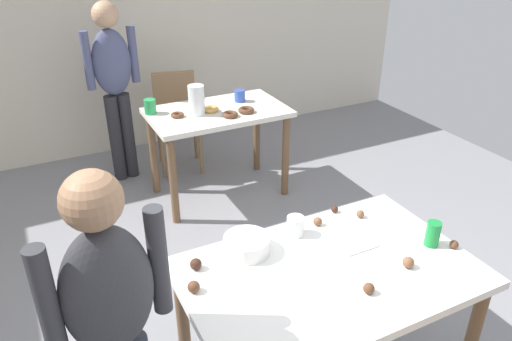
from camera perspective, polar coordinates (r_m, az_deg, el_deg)
The scene contains 25 objects.
wall_back at distance 4.88m, azimuth -16.22°, elevation 16.95°, with size 6.40×0.10×2.60m, color beige.
dining_table_near at distance 2.24m, azimuth 8.43°, elevation -13.24°, with size 1.27×0.81×0.75m.
dining_table_far at distance 3.94m, azimuth -4.45°, elevation 5.40°, with size 1.08×0.65×0.75m.
chair_far_table at distance 4.55m, azimuth -9.21°, elevation 6.39°, with size 0.47×0.47×0.87m.
person_girl_near at distance 1.86m, azimuth -16.29°, elevation -16.31°, with size 0.46×0.25×1.44m.
person_adult_far at distance 4.28m, azimuth -16.22°, elevation 10.30°, with size 0.46×0.24×1.53m.
mixing_bowl at distance 2.24m, azimuth -1.09°, elevation -8.63°, with size 0.21×0.21×0.08m, color white.
soda_can at distance 2.41m, azimuth 19.88°, elevation -6.94°, with size 0.07×0.07×0.12m, color #198438.
fork_near at distance 2.32m, azimuth 12.43°, elevation -9.06°, with size 0.17×0.02×0.01m, color silver.
cup_near_0 at distance 2.35m, azimuth 4.60°, elevation -6.46°, with size 0.08×0.08×0.10m, color white.
cake_ball_0 at distance 2.56m, azimuth 9.14°, elevation -4.47°, with size 0.04×0.04×0.04m, color #3D2319.
cake_ball_1 at distance 2.05m, azimuth -7.27°, elevation -13.28°, with size 0.05×0.05×0.05m, color brown.
cake_ball_2 at distance 2.54m, azimuth 12.04°, elevation -4.97°, with size 0.04×0.04×0.04m, color brown.
cake_ball_3 at distance 2.16m, azimuth -7.02°, elevation -10.76°, with size 0.05×0.05×0.05m, color #3D2319.
cake_ball_4 at distance 2.44m, azimuth 7.19°, elevation -5.91°, with size 0.04×0.04×0.04m, color brown.
cake_ball_5 at distance 2.26m, azimuth 17.31°, elevation -10.18°, with size 0.05×0.05×0.05m, color brown.
cake_ball_6 at distance 2.08m, azimuth 13.00°, elevation -13.23°, with size 0.05×0.05×0.05m, color brown.
cake_ball_7 at distance 2.45m, azimuth 22.06°, elevation -7.98°, with size 0.04×0.04×0.04m, color brown.
pitcher_far at distance 3.79m, azimuth -6.95°, elevation 8.14°, with size 0.12×0.12×0.23m, color white.
cup_far_0 at distance 3.88m, azimuth -12.23°, elevation 7.28°, with size 0.09×0.09×0.11m, color green.
cup_far_1 at distance 4.06m, azimuth -1.89°, elevation 8.68°, with size 0.09×0.09×0.10m, color #3351B2.
donut_far_0 at distance 3.75m, azimuth -3.02°, elevation 6.52°, with size 0.12×0.12×0.04m, color brown.
donut_far_1 at distance 3.87m, azimuth -5.27°, elevation 7.13°, with size 0.12×0.12×0.04m, color gold.
donut_far_2 at distance 3.79m, azimuth -9.13°, elevation 6.40°, with size 0.10×0.10×0.03m, color brown.
donut_far_3 at distance 3.83m, azimuth -1.14°, elevation 7.04°, with size 0.13×0.13×0.04m, color brown.
Camera 1 is at (-0.91, -1.52, 2.11)m, focal length 34.37 mm.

